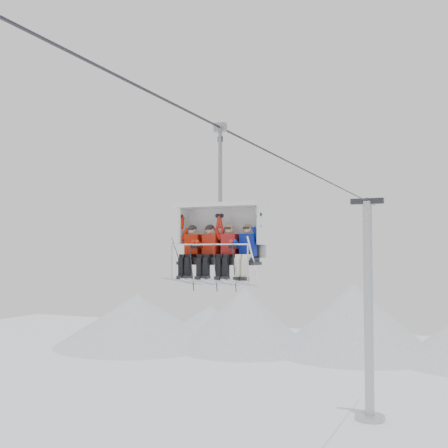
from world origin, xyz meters
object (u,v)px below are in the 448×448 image
at_px(chairlift_carrier, 222,232).
at_px(skier_far_right, 246,250).
at_px(skier_far_left, 191,250).
at_px(skier_center_left, 208,250).
at_px(lift_tower_right, 369,324).
at_px(skier_center_right, 228,250).

relative_size(chairlift_carrier, skier_far_right, 2.36).
bearing_deg(skier_far_left, skier_center_left, 0.00).
bearing_deg(skier_far_left, skier_far_right, 0.00).
bearing_deg(skier_center_left, chairlift_carrier, 52.36).
bearing_deg(skier_far_left, lift_tower_right, 88.12).
relative_size(chairlift_carrier, skier_center_left, 2.36).
bearing_deg(skier_center_right, lift_tower_right, 90.73).
bearing_deg(skier_center_right, skier_center_left, 180.00).
distance_m(skier_far_left, skier_center_left, 0.50).
height_order(chairlift_carrier, skier_center_right, chairlift_carrier).
bearing_deg(skier_far_right, skier_center_left, 180.00).
distance_m(skier_far_left, skier_far_right, 1.51).
relative_size(chairlift_carrier, skier_far_left, 2.36).
relative_size(skier_far_left, skier_center_right, 1.00).
xyz_separation_m(lift_tower_right, skier_far_right, (0.78, -22.43, 4.40)).
relative_size(skier_far_left, skier_far_right, 1.00).
height_order(skier_far_left, skier_center_right, same).
bearing_deg(skier_far_left, skier_center_right, 0.00).
bearing_deg(skier_center_left, skier_far_left, 180.00).
height_order(chairlift_carrier, skier_far_left, chairlift_carrier).
height_order(skier_far_left, skier_center_left, same).
bearing_deg(lift_tower_right, skier_center_right, -89.27).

